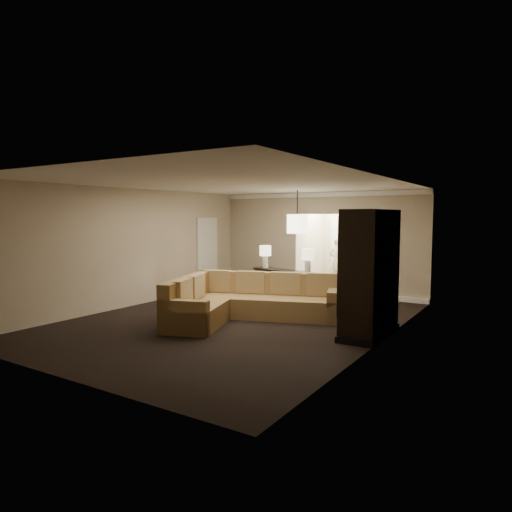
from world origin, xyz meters
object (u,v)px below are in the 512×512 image
Objects in this scene: armoire at (370,276)px; coffee_table at (224,302)px; sectional_sofa at (243,302)px; console_table at (285,282)px; drink_table at (340,299)px; person at (338,259)px.

coffee_table is at bearing 174.83° from armoire.
sectional_sofa is 0.94m from coffee_table.
drink_table is (2.03, -1.35, -0.02)m from console_table.
drink_table is at bearing 134.81° from armoire.
armoire is at bearing -16.32° from sectional_sofa.
coffee_table is 0.55× the size of console_table.
console_table is at bearing 82.07° from person.
armoire is (2.63, 0.13, 0.71)m from sectional_sofa.
console_table is 3.32× the size of drink_table.
sectional_sofa is at bearing -148.88° from drink_table.
armoire reaches higher than sectional_sofa.
sectional_sofa reaches higher than drink_table.
person reaches higher than console_table.
coffee_table is 3.57m from armoire.
sectional_sofa is at bearing 88.48° from person.
person is at bearing 100.84° from console_table.
coffee_table is 0.49× the size of armoire.
sectional_sofa is at bearing -177.14° from armoire.
drink_table is at bearing 11.95° from sectional_sofa.
armoire is at bearing -5.17° from coffee_table.
sectional_sofa is 2.02m from drink_table.
coffee_table is 0.66× the size of person.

